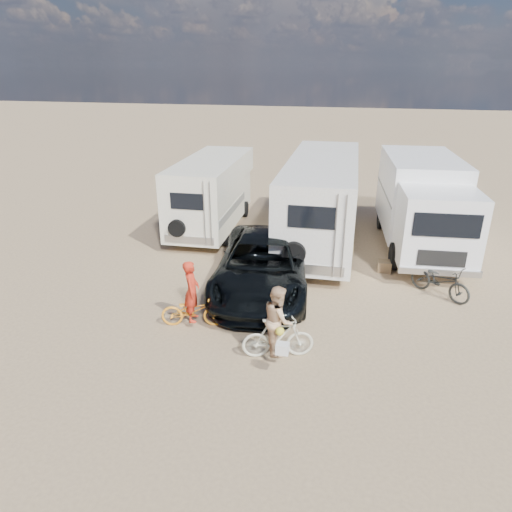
% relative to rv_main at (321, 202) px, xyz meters
% --- Properties ---
extents(ground, '(140.00, 140.00, 0.00)m').
position_rel_rv_main_xyz_m(ground, '(0.07, -6.85, -1.63)').
color(ground, tan).
rests_on(ground, ground).
extents(rv_main, '(2.76, 8.54, 3.26)m').
position_rel_rv_main_xyz_m(rv_main, '(0.00, 0.00, 0.00)').
color(rv_main, white).
rests_on(rv_main, ground).
extents(rv_left, '(2.48, 6.32, 2.95)m').
position_rel_rv_main_xyz_m(rv_left, '(-4.59, 0.64, -0.16)').
color(rv_left, beige).
rests_on(rv_left, ground).
extents(box_truck, '(3.18, 7.31, 3.30)m').
position_rel_rv_main_xyz_m(box_truck, '(3.71, 0.28, 0.02)').
color(box_truck, white).
rests_on(box_truck, ground).
extents(dark_suv, '(3.44, 6.24, 1.65)m').
position_rel_rv_main_xyz_m(dark_suv, '(-1.27, -4.45, -0.80)').
color(dark_suv, black).
rests_on(dark_suv, ground).
extents(bike_man, '(1.79, 0.97, 0.89)m').
position_rel_rv_main_xyz_m(bike_man, '(-2.60, -7.01, -1.19)').
color(bike_man, orange).
rests_on(bike_man, ground).
extents(bike_woman, '(1.79, 0.97, 1.03)m').
position_rel_rv_main_xyz_m(bike_woman, '(-0.13, -7.90, -1.11)').
color(bike_woman, beige).
rests_on(bike_woman, ground).
extents(rider_man, '(0.54, 0.69, 1.69)m').
position_rel_rv_main_xyz_m(rider_man, '(-2.60, -7.01, -0.79)').
color(rider_man, red).
rests_on(rider_man, ground).
extents(rider_woman, '(0.85, 0.97, 1.69)m').
position_rel_rv_main_xyz_m(rider_woman, '(-0.13, -7.90, -0.79)').
color(rider_woman, tan).
rests_on(rider_woman, ground).
extents(bike_parked, '(1.94, 1.72, 1.02)m').
position_rel_rv_main_xyz_m(bike_parked, '(4.00, -3.70, -1.12)').
color(bike_parked, '#262826').
rests_on(bike_parked, ground).
extents(cooler, '(0.64, 0.50, 0.47)m').
position_rel_rv_main_xyz_m(cooler, '(0.73, -2.37, -1.39)').
color(cooler, navy).
rests_on(cooler, ground).
extents(crate, '(0.45, 0.45, 0.35)m').
position_rel_rv_main_xyz_m(crate, '(2.46, -2.19, -1.45)').
color(crate, olive).
rests_on(crate, ground).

